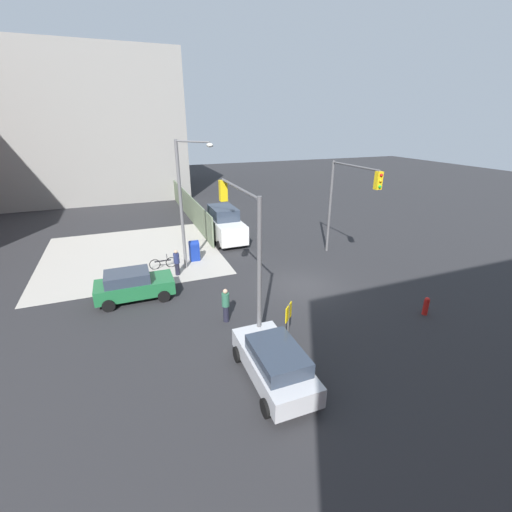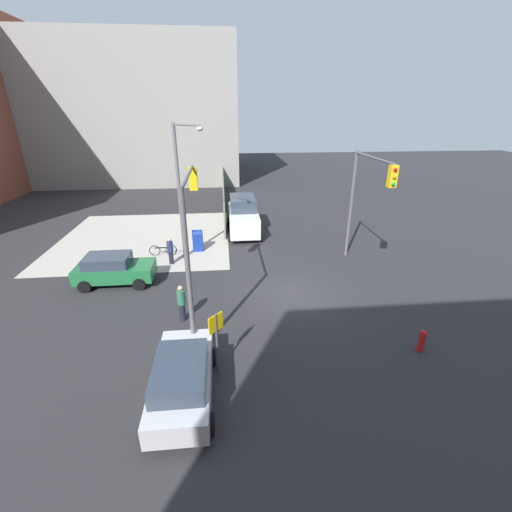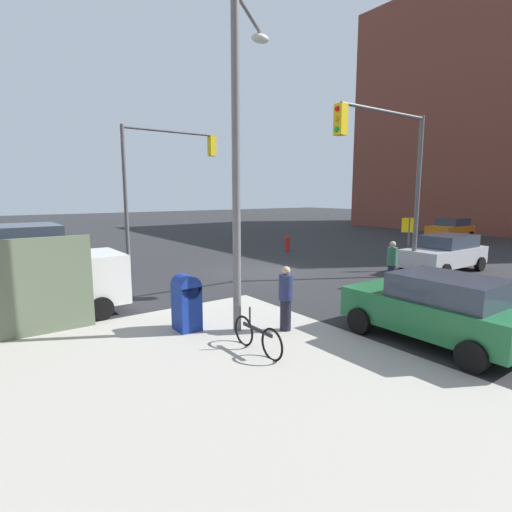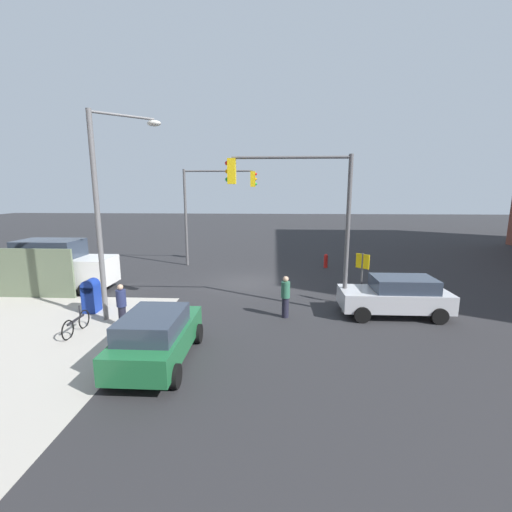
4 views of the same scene
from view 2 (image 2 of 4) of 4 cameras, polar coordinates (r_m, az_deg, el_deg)
The scene contains 16 objects.
ground_plane at distance 17.74m, azimuth 5.65°, elevation -6.07°, with size 120.00×120.00×0.00m, color #28282B.
sidewalk_corner at distance 26.30m, azimuth -17.92°, elevation 2.92°, with size 12.00×12.00×0.01m, color #ADA89E.
construction_fence at distance 33.79m, azimuth -5.44°, elevation 10.45°, with size 19.62×0.12×2.40m, color #607056.
building_loft_east at distance 52.12m, azimuth -17.92°, elevation 21.77°, with size 20.00×24.00×16.37m.
traffic_signal_nw_corner at distance 13.27m, azimuth -10.89°, elevation 5.04°, with size 5.07×0.36×6.50m.
traffic_signal_se_corner at distance 19.80m, azimuth 17.83°, elevation 10.35°, with size 4.94×0.36×6.50m.
street_lamp_corner at distance 20.59m, azimuth -12.24°, elevation 11.69°, with size 2.23×1.81×8.00m.
warning_sign_two_way at distance 12.03m, azimuth -6.63°, elevation -12.66°, with size 0.48×0.48×2.40m.
mailbox_blue at distance 22.83m, azimuth -9.68°, elevation 2.72°, with size 0.56×0.64×1.43m.
fire_hydrant at distance 14.99m, azimuth 25.91°, elevation -12.49°, with size 0.26×0.26×0.94m.
coupe_silver at distance 11.73m, azimuth -12.19°, elevation -19.23°, with size 4.33×2.02×1.62m.
coupe_green at distance 19.71m, azimuth -22.64°, elevation -2.00°, with size 2.02×4.01×1.62m.
van_white_delivery at distance 25.92m, azimuth -2.18°, elevation 6.74°, with size 5.40×2.32×2.62m.
pedestrian_crossing at distance 21.12m, azimuth -14.07°, elevation 0.88°, with size 0.36×0.36×1.65m.
pedestrian_waiting at distance 15.40m, azimuth -12.29°, elevation -7.60°, with size 0.36×0.36×1.72m.
bicycle_leaning_on_fence at distance 22.71m, azimuth -15.22°, elevation 0.96°, with size 0.05×1.75×0.97m.
Camera 2 is at (-15.14, 3.20, 8.68)m, focal length 24.00 mm.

